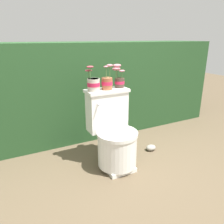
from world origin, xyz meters
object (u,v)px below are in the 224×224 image
(garden_stone, at_px, (151,148))
(potted_plant_left, at_px, (93,84))
(potted_plant_middle, at_px, (119,78))
(potted_plant_midleft, at_px, (107,82))
(toilet, at_px, (113,135))

(garden_stone, bearing_deg, potted_plant_left, 173.58)
(potted_plant_middle, bearing_deg, potted_plant_midleft, -167.87)
(potted_plant_left, height_order, garden_stone, potted_plant_left)
(toilet, xyz_separation_m, garden_stone, (0.53, 0.05, -0.31))
(toilet, xyz_separation_m, potted_plant_midleft, (-0.00, 0.14, 0.52))
(toilet, xyz_separation_m, potted_plant_middle, (0.15, 0.17, 0.54))
(toilet, relative_size, garden_stone, 6.46)
(potted_plant_left, bearing_deg, garden_stone, -6.42)
(toilet, height_order, potted_plant_left, potted_plant_left)
(toilet, height_order, potted_plant_midleft, potted_plant_midleft)
(toilet, relative_size, potted_plant_left, 3.15)
(potted_plant_left, xyz_separation_m, potted_plant_midleft, (0.15, 0.01, 0.00))
(potted_plant_left, height_order, potted_plant_midleft, potted_plant_midleft)
(potted_plant_left, distance_m, potted_plant_middle, 0.31)
(potted_plant_left, relative_size, garden_stone, 2.05)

